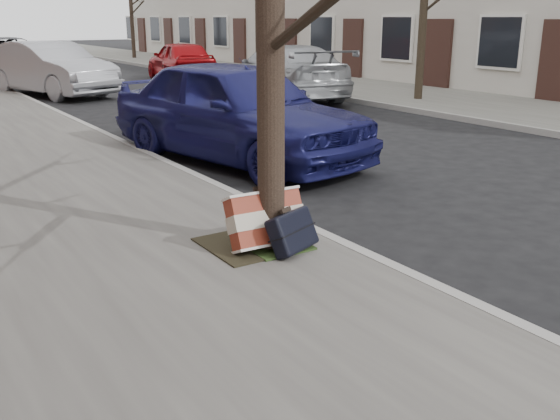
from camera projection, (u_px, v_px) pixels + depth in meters
ground at (497, 253)px, 5.94m from camera, size 120.00×120.00×0.00m
far_sidewalk at (291, 79)px, 21.99m from camera, size 4.00×70.00×0.12m
dirt_patch at (252, 243)px, 5.81m from camera, size 0.85×0.85×0.02m
suitcase_red at (266, 220)px, 5.66m from camera, size 0.71×0.42×0.54m
suitcase_navy at (292, 231)px, 5.57m from camera, size 0.58×0.46×0.40m
car_near_front at (237, 110)px, 9.50m from camera, size 2.77×4.90×1.57m
car_near_mid at (51, 69)px, 17.57m from camera, size 2.91×4.84×1.51m
car_near_back at (9, 57)px, 23.24m from camera, size 3.43×5.56×1.44m
car_far_front at (284, 72)px, 16.84m from camera, size 2.83×5.28×1.45m
car_far_back at (181, 60)px, 21.88m from camera, size 2.24×4.26×1.38m
tree_far_a at (424, 2)px, 15.52m from camera, size 0.20×0.20×4.78m
tree_far_b at (258, 5)px, 21.87m from camera, size 0.23×0.23×4.84m
tree_far_c at (131, 10)px, 31.89m from camera, size 0.20×0.20×4.71m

